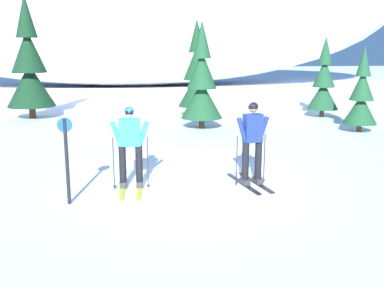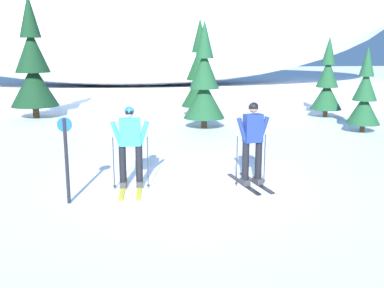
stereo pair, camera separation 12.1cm
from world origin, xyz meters
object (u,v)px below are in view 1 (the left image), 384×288
Objects in this scene: pine_tree_center at (197,76)px; pine_tree_far_right at (324,84)px; skier_navy_jacket at (252,142)px; pine_tree_far_left at (29,67)px; pine_tree_center_left at (202,84)px; pine_tree_center_right at (361,97)px; skier_cyan_jacket at (130,145)px; trail_marker_post at (67,156)px.

pine_tree_far_right is (5.37, -1.11, -0.32)m from pine_tree_center.
pine_tree_far_left reaches higher than skier_navy_jacket.
pine_tree_far_left is 7.10m from pine_tree_center.
pine_tree_center_left is 5.71m from pine_tree_center_right.
skier_navy_jacket is 0.61× the size of pine_tree_center_right.
pine_tree_center_left is (2.65, 7.01, 0.71)m from skier_cyan_jacket.
skier_navy_jacket is at bearing -134.24° from pine_tree_center_right.
pine_tree_center_left is 8.78m from trail_marker_post.
skier_navy_jacket is at bearing 10.48° from trail_marker_post.
pine_tree_far_right is at bearing 46.32° from trail_marker_post.
pine_tree_center_right is (8.15, 5.53, 0.33)m from skier_cyan_jacket.
pine_tree_center is (2.93, 10.22, 0.82)m from skier_cyan_jacket.
pine_tree_far_left is 7.61m from pine_tree_center_left.
pine_tree_center_left is 1.15× the size of pine_tree_far_right.
skier_navy_jacket reaches higher than skier_cyan_jacket.
pine_tree_center_right is 11.33m from trail_marker_post.
skier_navy_jacket is at bearing -121.52° from pine_tree_far_right.
pine_tree_far_left reaches higher than pine_tree_center.
trail_marker_post is at bearing -110.50° from pine_tree_center.
pine_tree_center_left is 2.34× the size of trail_marker_post.
skier_navy_jacket is (2.63, -0.14, 0.02)m from skier_cyan_jacket.
pine_tree_center_right is at bearing -15.08° from pine_tree_center_left.
skier_navy_jacket is at bearing -90.11° from pine_tree_center_left.
pine_tree_center is (0.28, 3.21, 0.11)m from pine_tree_center_left.
pine_tree_far_left is 11.68m from trail_marker_post.
pine_tree_far_left reaches higher than trail_marker_post.
pine_tree_center_left reaches higher than skier_navy_jacket.
pine_tree_center is 5.50m from pine_tree_far_right.
pine_tree_far_right reaches higher than skier_navy_jacket.
pine_tree_center_right is at bearing -92.49° from pine_tree_far_right.
pine_tree_center_left is at bearing -159.63° from pine_tree_far_right.
pine_tree_center_left is 3.22m from pine_tree_center.
pine_tree_center_right is at bearing -41.96° from pine_tree_center.
skier_cyan_jacket is at bearing -106.00° from pine_tree_center.
pine_tree_center is at bearing 88.35° from skier_navy_jacket.
trail_marker_post is (-1.21, -0.85, 0.01)m from skier_cyan_jacket.
pine_tree_far_right is (12.46, -1.28, -0.71)m from pine_tree_far_left.
pine_tree_center reaches higher than trail_marker_post.
pine_tree_center_right reaches higher than skier_cyan_jacket.
skier_cyan_jacket is 1.05× the size of trail_marker_post.
pine_tree_center is at bearing 168.36° from pine_tree_far_right.
pine_tree_center_left reaches higher than skier_cyan_jacket.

